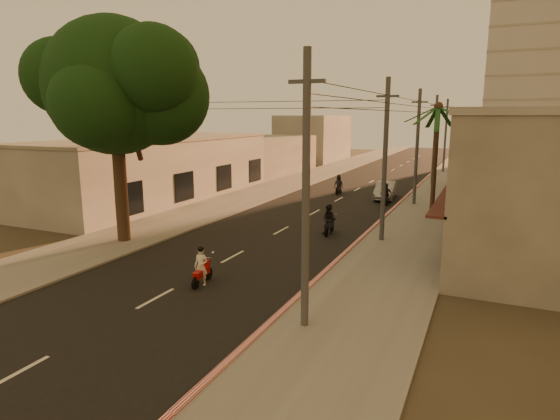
{
  "coord_description": "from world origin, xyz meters",
  "views": [
    {
      "loc": [
        11.42,
        -17.64,
        6.98
      ],
      "look_at": [
        1.44,
        4.61,
        2.05
      ],
      "focal_mm": 30.0,
      "sensor_mm": 36.0,
      "label": 1
    }
  ],
  "objects_px": {
    "palm_tree": "(438,113)",
    "parked_car": "(385,191)",
    "scooter_mid_b": "(386,195)",
    "broadleaf_tree": "(122,87)",
    "scooter_far_a": "(339,185)",
    "scooter_mid_a": "(329,220)",
    "scooter_red": "(201,268)"
  },
  "relations": [
    {
      "from": "palm_tree",
      "to": "parked_car",
      "type": "height_order",
      "value": "palm_tree"
    },
    {
      "from": "broadleaf_tree",
      "to": "scooter_mid_a",
      "type": "bearing_deg",
      "value": 32.72
    },
    {
      "from": "scooter_mid_b",
      "to": "parked_car",
      "type": "bearing_deg",
      "value": 87.64
    },
    {
      "from": "scooter_mid_a",
      "to": "broadleaf_tree",
      "type": "bearing_deg",
      "value": -151.38
    },
    {
      "from": "scooter_red",
      "to": "scooter_mid_b",
      "type": "height_order",
      "value": "scooter_mid_b"
    },
    {
      "from": "scooter_mid_b",
      "to": "parked_car",
      "type": "xyz_separation_m",
      "value": [
        -0.59,
        2.66,
        -0.07
      ]
    },
    {
      "from": "palm_tree",
      "to": "scooter_mid_b",
      "type": "distance_m",
      "value": 8.14
    },
    {
      "from": "palm_tree",
      "to": "scooter_far_a",
      "type": "relative_size",
      "value": 4.49
    },
    {
      "from": "palm_tree",
      "to": "scooter_mid_b",
      "type": "height_order",
      "value": "palm_tree"
    },
    {
      "from": "broadleaf_tree",
      "to": "scooter_red",
      "type": "distance_m",
      "value": 11.46
    },
    {
      "from": "scooter_mid_b",
      "to": "scooter_far_a",
      "type": "relative_size",
      "value": 0.95
    },
    {
      "from": "scooter_red",
      "to": "scooter_mid_a",
      "type": "relative_size",
      "value": 0.91
    },
    {
      "from": "palm_tree",
      "to": "scooter_mid_b",
      "type": "relative_size",
      "value": 4.72
    },
    {
      "from": "scooter_mid_a",
      "to": "scooter_red",
      "type": "bearing_deg",
      "value": -106.15
    },
    {
      "from": "scooter_mid_a",
      "to": "scooter_mid_b",
      "type": "relative_size",
      "value": 1.11
    },
    {
      "from": "scooter_mid_a",
      "to": "scooter_far_a",
      "type": "relative_size",
      "value": 1.06
    },
    {
      "from": "scooter_red",
      "to": "parked_car",
      "type": "distance_m",
      "value": 24.07
    },
    {
      "from": "scooter_mid_a",
      "to": "palm_tree",
      "type": "bearing_deg",
      "value": 52.8
    },
    {
      "from": "scooter_mid_b",
      "to": "scooter_far_a",
      "type": "xyz_separation_m",
      "value": [
        -4.98,
        3.43,
        0.02
      ]
    },
    {
      "from": "scooter_far_a",
      "to": "parked_car",
      "type": "distance_m",
      "value": 4.45
    },
    {
      "from": "palm_tree",
      "to": "scooter_mid_b",
      "type": "bearing_deg",
      "value": 139.76
    },
    {
      "from": "parked_car",
      "to": "scooter_mid_a",
      "type": "bearing_deg",
      "value": -97.42
    },
    {
      "from": "broadleaf_tree",
      "to": "scooter_far_a",
      "type": "bearing_deg",
      "value": 74.37
    },
    {
      "from": "scooter_red",
      "to": "scooter_far_a",
      "type": "relative_size",
      "value": 0.97
    },
    {
      "from": "broadleaf_tree",
      "to": "scooter_mid_a",
      "type": "relative_size",
      "value": 6.25
    },
    {
      "from": "broadleaf_tree",
      "to": "scooter_red",
      "type": "xyz_separation_m",
      "value": [
        7.41,
        -4.12,
        -7.71
      ]
    },
    {
      "from": "palm_tree",
      "to": "scooter_red",
      "type": "relative_size",
      "value": 4.65
    },
    {
      "from": "broadleaf_tree",
      "to": "scooter_mid_a",
      "type": "height_order",
      "value": "broadleaf_tree"
    },
    {
      "from": "scooter_red",
      "to": "scooter_far_a",
      "type": "height_order",
      "value": "scooter_far_a"
    },
    {
      "from": "broadleaf_tree",
      "to": "palm_tree",
      "type": "xyz_separation_m",
      "value": [
        14.61,
        13.86,
        -1.33
      ]
    },
    {
      "from": "palm_tree",
      "to": "parked_car",
      "type": "bearing_deg",
      "value": 126.99
    },
    {
      "from": "scooter_far_a",
      "to": "parked_car",
      "type": "height_order",
      "value": "scooter_far_a"
    }
  ]
}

